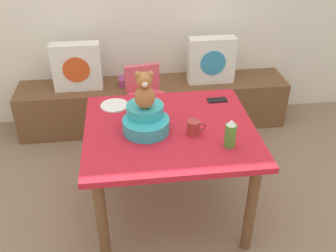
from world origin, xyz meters
TOP-DOWN VIEW (x-y plane):
  - ground_plane at (0.00, 0.00)m, footprint 8.00×8.00m
  - window_bench at (0.00, 1.24)m, footprint 2.60×0.44m
  - pillow_floral_left at (-0.70, 1.22)m, footprint 0.44×0.15m
  - pillow_floral_right at (0.55, 1.22)m, footprint 0.44×0.15m
  - book_stack at (-0.23, 1.24)m, footprint 0.20×0.14m
  - dining_table at (0.00, 0.00)m, footprint 1.11×0.99m
  - highchair at (-0.10, 0.81)m, footprint 0.38×0.49m
  - infant_seat_teal at (-0.16, -0.00)m, footprint 0.30×0.33m
  - teddy_bear at (-0.16, -0.00)m, footprint 0.13×0.12m
  - ketchup_bottle at (0.33, -0.25)m, footprint 0.07×0.07m
  - coffee_mug at (0.14, -0.09)m, footprint 0.12×0.08m
  - dinner_plate_near at (-0.36, 0.33)m, footprint 0.20×0.20m
  - cell_phone at (0.39, 0.33)m, footprint 0.15×0.07m

SIDE VIEW (x-z plane):
  - ground_plane at x=0.00m, z-range 0.00..0.00m
  - window_bench at x=0.00m, z-range 0.00..0.46m
  - book_stack at x=-0.23m, z-range 0.46..0.53m
  - highchair at x=-0.10m, z-range 0.13..0.92m
  - dining_table at x=0.00m, z-range 0.26..1.00m
  - pillow_floral_left at x=-0.70m, z-range 0.46..0.90m
  - pillow_floral_right at x=0.55m, z-range 0.46..0.90m
  - cell_phone at x=0.39m, z-range 0.74..0.75m
  - dinner_plate_near at x=-0.36m, z-range 0.74..0.75m
  - coffee_mug at x=0.14m, z-range 0.74..0.84m
  - infant_seat_teal at x=-0.16m, z-range 0.73..0.89m
  - ketchup_bottle at x=0.33m, z-range 0.73..0.92m
  - teddy_bear at x=-0.16m, z-range 0.89..1.14m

